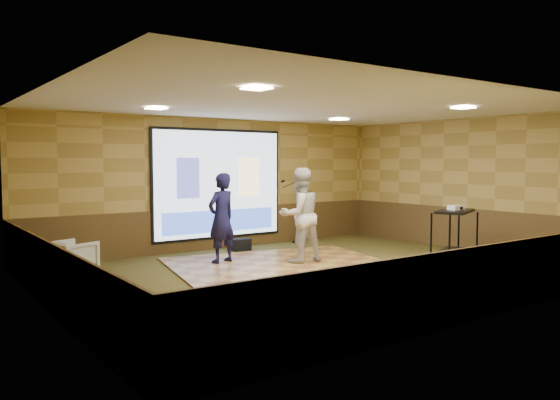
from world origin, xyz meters
TOP-DOWN VIEW (x-y plane):
  - ground at (0.00, 0.00)m, footprint 9.00×9.00m
  - room_shell at (0.00, 0.00)m, footprint 9.04×7.04m
  - wainscot_back at (0.00, 3.48)m, footprint 9.00×0.04m
  - wainscot_front at (0.00, -3.48)m, footprint 9.00×0.04m
  - wainscot_left at (-4.48, 0.00)m, footprint 0.04×7.00m
  - wainscot_right at (4.48, 0.00)m, footprint 0.04×7.00m
  - projector_screen at (0.00, 3.44)m, footprint 3.32×0.06m
  - downlight_nw at (-2.20, 1.80)m, footprint 0.32×0.32m
  - downlight_ne at (2.20, 1.80)m, footprint 0.32×0.32m
  - downlight_sw at (-2.20, -1.50)m, footprint 0.32×0.32m
  - downlight_se at (2.20, -1.50)m, footprint 0.32×0.32m
  - dance_floor at (-0.03, 1.01)m, footprint 4.70×3.94m
  - player_left at (-0.90, 1.76)m, footprint 0.73×0.56m
  - player_right at (0.38, 0.90)m, footprint 0.95×0.77m
  - av_table at (2.77, -0.95)m, footprint 1.02×0.54m
  - projector at (2.80, -0.95)m, footprint 0.30×0.26m
  - mic_stand at (2.01, 3.19)m, footprint 0.62×0.25m
  - banquet_chair at (-3.67, 2.16)m, footprint 0.93×0.92m
  - duffel_bag at (0.26, 2.94)m, footprint 0.46×0.33m

SIDE VIEW (x-z plane):
  - ground at x=0.00m, z-range 0.00..0.00m
  - dance_floor at x=-0.03m, z-range 0.00..0.03m
  - duffel_bag at x=0.26m, z-range 0.00..0.26m
  - banquet_chair at x=-3.67m, z-range 0.00..0.65m
  - wainscot_back at x=0.00m, z-range 0.00..0.95m
  - wainscot_front at x=0.00m, z-range 0.00..0.95m
  - wainscot_left at x=-4.48m, z-range 0.00..0.95m
  - wainscot_right at x=4.48m, z-range 0.00..0.95m
  - mic_stand at x=2.01m, z-range -0.29..1.28m
  - av_table at x=2.77m, z-range 0.24..1.31m
  - player_left at x=-0.90m, z-range 0.03..1.79m
  - player_right at x=0.38m, z-range 0.03..1.89m
  - projector at x=2.80m, z-range 1.07..1.16m
  - projector_screen at x=0.00m, z-range 0.21..2.73m
  - room_shell at x=0.00m, z-range 0.58..3.60m
  - downlight_nw at x=-2.20m, z-range 2.96..2.98m
  - downlight_ne at x=2.20m, z-range 2.96..2.98m
  - downlight_sw at x=-2.20m, z-range 2.96..2.98m
  - downlight_se at x=2.20m, z-range 2.96..2.98m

